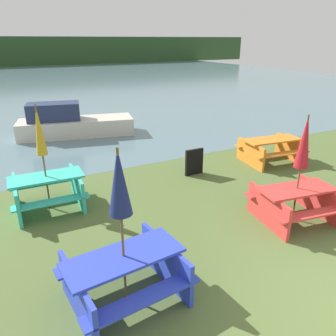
% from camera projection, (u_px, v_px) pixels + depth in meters
% --- Properties ---
extents(water, '(60.00, 50.00, 0.00)m').
position_uv_depth(water, '(39.00, 80.00, 30.74)').
color(water, slate).
rests_on(water, ground_plane).
extents(far_treeline, '(80.00, 1.60, 4.00)m').
position_uv_depth(far_treeline, '(16.00, 51.00, 46.42)').
color(far_treeline, '#284723').
rests_on(far_treeline, water).
extents(picnic_table_blue, '(1.80, 1.52, 0.76)m').
position_uv_depth(picnic_table_blue, '(125.00, 273.00, 4.72)').
color(picnic_table_blue, blue).
rests_on(picnic_table_blue, ground_plane).
extents(picnic_table_red, '(1.80, 1.62, 0.74)m').
position_uv_depth(picnic_table_red, '(295.00, 201.00, 6.86)').
color(picnic_table_red, red).
rests_on(picnic_table_red, ground_plane).
extents(picnic_table_orange, '(1.94, 1.60, 0.74)m').
position_uv_depth(picnic_table_orange, '(271.00, 148.00, 10.18)').
color(picnic_table_orange, orange).
rests_on(picnic_table_orange, ground_plane).
extents(picnic_table_teal, '(1.63, 1.44, 0.79)m').
position_uv_depth(picnic_table_teal, '(48.00, 189.00, 7.34)').
color(picnic_table_teal, '#33B7A8').
rests_on(picnic_table_teal, ground_plane).
extents(umbrella_gold, '(0.23, 0.23, 2.37)m').
position_uv_depth(umbrella_gold, '(39.00, 131.00, 6.85)').
color(umbrella_gold, brown).
rests_on(umbrella_gold, ground_plane).
extents(umbrella_navy, '(0.32, 0.32, 2.36)m').
position_uv_depth(umbrella_navy, '(119.00, 183.00, 4.20)').
color(umbrella_navy, brown).
rests_on(umbrella_navy, ground_plane).
extents(umbrella_crimson, '(0.29, 0.29, 2.27)m').
position_uv_depth(umbrella_crimson, '(304.00, 142.00, 6.39)').
color(umbrella_crimson, brown).
rests_on(umbrella_crimson, ground_plane).
extents(boat, '(4.60, 2.32, 1.33)m').
position_uv_depth(boat, '(71.00, 124.00, 12.97)').
color(boat, beige).
rests_on(boat, water).
extents(signboard, '(0.55, 0.08, 0.75)m').
position_uv_depth(signboard, '(194.00, 162.00, 9.23)').
color(signboard, black).
rests_on(signboard, ground_plane).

